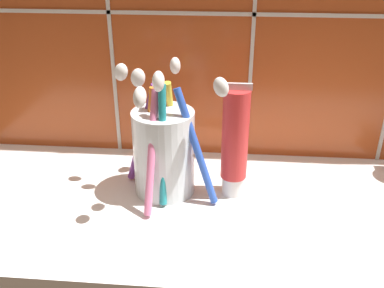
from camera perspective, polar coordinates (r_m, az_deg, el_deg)
sink_counter at (r=53.44cm, az=5.34°, el=-8.99°), size 76.50×28.20×2.00cm
toothbrush_cup at (r=52.67cm, az=-3.80°, el=-0.63°), size 14.66×14.15×17.12cm
toothpaste_tube at (r=51.64cm, az=5.25°, el=0.34°), size 3.37×3.21×14.60cm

